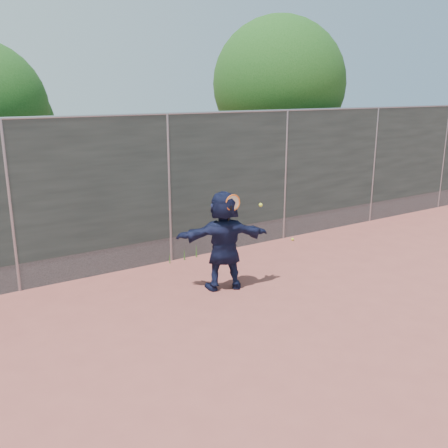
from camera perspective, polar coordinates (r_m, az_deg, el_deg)
ground at (r=7.77m, az=5.87°, el=-11.39°), size 80.00×80.00×0.00m
player at (r=8.77m, az=0.00°, el=-1.88°), size 1.74×1.07×1.79m
ball_ground at (r=11.88m, az=7.84°, el=-1.74°), size 0.07×0.07×0.07m
fence at (r=10.10m, az=-6.31°, el=4.36°), size 20.00×0.06×3.03m
swing_action at (r=8.49m, az=1.33°, el=2.30°), size 0.77×0.13×0.51m
tree_right at (r=14.37m, az=6.74°, el=15.21°), size 3.78×3.60×5.39m
weed_clump at (r=10.49m, az=-4.35°, el=-3.36°), size 0.68×0.07×0.30m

